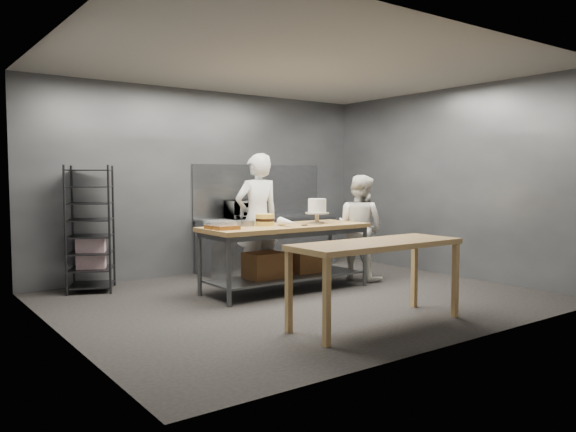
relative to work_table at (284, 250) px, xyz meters
The scene contains 16 objects.
ground 0.77m from the work_table, 103.03° to the right, with size 6.00×6.00×0.00m, color black.
back_wall 2.20m from the work_table, 93.38° to the left, with size 6.00×0.04×3.00m, color #4C4F54.
work_table is the anchor object (origin of this frame).
near_counter 2.08m from the work_table, 97.08° to the right, with size 2.00×0.70×0.90m.
back_counter 1.89m from the work_table, 62.17° to the left, with size 2.60×0.60×0.90m.
splashback_panel 2.30m from the work_table, 65.89° to the left, with size 2.60×0.02×0.90m, color slate.
speed_rack 2.71m from the work_table, 143.83° to the left, with size 0.81×0.84×1.75m.
chef_behind 0.74m from the work_table, 94.12° to the left, with size 0.70×0.46×1.93m, color silver.
chef_right 1.47m from the work_table, ahead, with size 0.79×0.61×1.62m, color white.
microwave 1.78m from the work_table, 77.86° to the left, with size 0.54×0.37×0.30m, color black.
frosted_cake_stand 0.80m from the work_table, ahead, with size 0.34×0.34×0.36m.
layer_cake 0.51m from the work_table, 159.82° to the left, with size 0.26×0.26×0.16m.
cake_pans 0.89m from the work_table, 167.42° to the left, with size 0.74×0.31×0.07m.
piping_bag 0.48m from the work_table, 114.47° to the right, with size 0.12×0.12×0.38m, color white.
offset_spatula 0.50m from the work_table, 46.16° to the right, with size 0.37×0.02×0.02m.
pastry_clamshells 1.07m from the work_table, behind, with size 0.32×0.41×0.11m.
Camera 1 is at (-4.42, -5.79, 1.59)m, focal length 35.00 mm.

